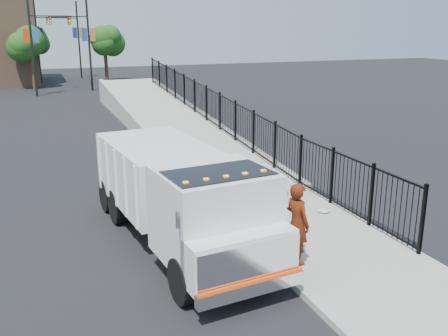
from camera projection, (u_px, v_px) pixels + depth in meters
name	position (u px, v px, depth m)	size (l,w,h in m)	color
ground	(256.00, 248.00, 13.09)	(120.00, 120.00, 0.00)	black
sidewalk	(364.00, 267.00, 11.95)	(3.55, 12.00, 0.12)	#9E998E
curb	(294.00, 281.00, 11.28)	(0.30, 12.00, 0.16)	#ADAAA3
ramp	(171.00, 129.00, 28.15)	(3.95, 24.00, 1.70)	#9E998E
iron_fence	(220.00, 124.00, 24.82)	(0.10, 28.00, 1.80)	black
truck	(180.00, 192.00, 12.88)	(3.22, 7.91, 2.64)	black
worker	(297.00, 223.00, 11.82)	(0.73, 0.48, 2.00)	#561C09
debris	(323.00, 210.00, 15.30)	(0.42, 0.42, 0.11)	silver
light_pole_0	(36.00, 41.00, 39.60)	(3.77, 0.22, 8.00)	black
light_pole_1	(85.00, 40.00, 43.09)	(3.78, 0.22, 8.00)	black
light_pole_2	(40.00, 38.00, 48.23)	(3.77, 0.22, 8.00)	black
light_pole_3	(76.00, 37.00, 53.24)	(3.78, 0.22, 8.00)	black
tree_0	(31.00, 44.00, 43.91)	(2.84, 2.84, 5.42)	#382314
tree_1	(105.00, 42.00, 49.93)	(2.44, 2.44, 5.22)	#382314
tree_2	(35.00, 41.00, 53.82)	(2.65, 2.65, 5.32)	#382314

